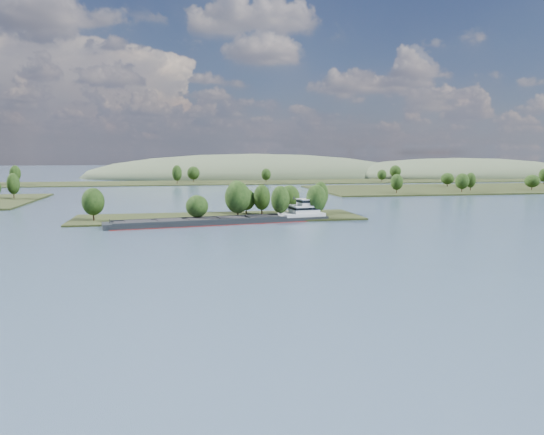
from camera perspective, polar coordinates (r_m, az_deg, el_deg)
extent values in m
plane|color=#3C5168|center=(128.99, -3.49, -3.28)|extent=(1800.00, 1800.00, 0.00)
cube|color=black|center=(188.03, -5.75, -0.06)|extent=(100.00, 30.00, 1.20)
cylinder|color=black|center=(181.72, 0.90, 0.50)|extent=(0.50, 0.50, 3.66)
ellipsoid|color=black|center=(181.26, 0.90, 1.96)|extent=(6.55, 6.55, 9.41)
cylinder|color=black|center=(197.62, -3.79, 1.06)|extent=(0.50, 0.50, 3.99)
ellipsoid|color=black|center=(197.16, -3.80, 2.52)|extent=(7.74, 7.74, 10.26)
cylinder|color=black|center=(179.19, -3.70, 0.48)|extent=(0.50, 0.50, 4.19)
ellipsoid|color=black|center=(178.66, -3.71, 2.18)|extent=(8.86, 8.86, 10.78)
cylinder|color=black|center=(193.51, -2.79, 0.80)|extent=(0.50, 0.50, 3.08)
ellipsoid|color=black|center=(193.13, -2.79, 1.96)|extent=(6.84, 6.84, 7.91)
cylinder|color=black|center=(174.85, -8.05, 0.04)|extent=(0.50, 0.50, 2.83)
ellipsoid|color=black|center=(174.46, -8.07, 1.21)|extent=(7.40, 7.40, 7.28)
cylinder|color=black|center=(185.18, -18.64, 0.24)|extent=(0.50, 0.50, 3.56)
ellipsoid|color=black|center=(184.73, -18.69, 1.63)|extent=(7.47, 7.47, 9.15)
cylinder|color=black|center=(191.47, -1.10, 0.82)|extent=(0.50, 0.50, 3.59)
ellipsoid|color=black|center=(191.04, -1.10, 2.18)|extent=(6.21, 6.21, 9.23)
cylinder|color=black|center=(201.33, 5.23, 1.12)|extent=(0.50, 0.50, 3.80)
ellipsoid|color=black|center=(200.90, 5.25, 2.49)|extent=(5.86, 5.86, 9.77)
cylinder|color=black|center=(182.72, 4.77, 0.53)|extent=(0.50, 0.50, 3.77)
ellipsoid|color=black|center=(182.24, 4.79, 2.02)|extent=(7.15, 7.15, 9.69)
cylinder|color=black|center=(196.89, 1.89, 0.96)|extent=(0.50, 0.50, 3.43)
ellipsoid|color=black|center=(196.48, 1.90, 2.23)|extent=(7.66, 7.66, 8.81)
cylinder|color=black|center=(287.82, -26.01, 2.26)|extent=(0.50, 0.50, 4.04)
ellipsoid|color=black|center=(287.50, -26.07, 3.28)|extent=(6.16, 6.16, 10.39)
cylinder|color=black|center=(300.99, 13.25, 2.90)|extent=(0.50, 0.50, 3.45)
ellipsoid|color=black|center=(300.72, 13.27, 3.74)|extent=(6.86, 6.86, 8.86)
cylinder|color=black|center=(354.75, 26.16, 2.93)|extent=(0.50, 0.50, 2.99)
ellipsoid|color=black|center=(354.55, 26.20, 3.54)|extent=(8.82, 8.82, 7.68)
cylinder|color=black|center=(318.39, 19.74, 2.90)|extent=(0.50, 0.50, 3.51)
ellipsoid|color=black|center=(318.13, 19.78, 3.70)|extent=(7.77, 7.77, 9.03)
cylinder|color=black|center=(334.63, 20.56, 3.04)|extent=(0.50, 0.50, 3.47)
ellipsoid|color=black|center=(334.39, 20.59, 3.79)|extent=(5.96, 5.96, 8.91)
cylinder|color=black|center=(367.99, 18.33, 3.41)|extent=(0.50, 0.50, 2.98)
ellipsoid|color=black|center=(367.79, 18.36, 4.00)|extent=(8.56, 8.56, 7.67)
cylinder|color=black|center=(422.44, 27.18, 3.45)|extent=(0.50, 0.50, 3.65)
ellipsoid|color=black|center=(422.24, 27.21, 4.08)|extent=(7.05, 7.05, 9.40)
cube|color=black|center=(406.93, -8.38, 3.67)|extent=(900.00, 60.00, 1.20)
cylinder|color=black|center=(420.12, 11.72, 4.00)|extent=(0.50, 0.50, 3.11)
ellipsoid|color=black|center=(419.94, 11.74, 4.54)|extent=(7.27, 7.27, 7.99)
cylinder|color=black|center=(410.27, -8.44, 4.06)|extent=(0.50, 0.50, 3.96)
ellipsoid|color=black|center=(410.05, -8.45, 4.76)|extent=(9.53, 9.53, 10.18)
cylinder|color=black|center=(462.21, 13.11, 4.27)|extent=(0.50, 0.50, 3.89)
ellipsoid|color=black|center=(462.02, 13.12, 4.88)|extent=(9.57, 9.57, 9.99)
cylinder|color=black|center=(418.31, -25.86, 3.52)|extent=(0.50, 0.50, 4.41)
ellipsoid|color=black|center=(418.08, -25.90, 4.29)|extent=(7.68, 7.68, 11.35)
cylinder|color=black|center=(403.14, -0.64, 4.05)|extent=(0.50, 0.50, 3.46)
ellipsoid|color=black|center=(402.94, -0.64, 4.67)|extent=(7.43, 7.43, 8.89)
cylinder|color=black|center=(389.28, -10.17, 3.91)|extent=(0.50, 0.50, 4.44)
ellipsoid|color=black|center=(389.03, -10.18, 4.74)|extent=(7.09, 7.09, 11.43)
ellipsoid|color=#415037|center=(550.45, 19.54, 4.19)|extent=(260.00, 140.00, 36.00)
ellipsoid|color=#415037|center=(512.10, -2.08, 4.41)|extent=(320.00, 160.00, 44.00)
cube|color=black|center=(173.29, -5.28, -0.51)|extent=(72.14, 20.17, 1.97)
cube|color=maroon|center=(173.34, -5.28, -0.64)|extent=(72.35, 20.37, 0.22)
cube|color=black|center=(175.77, -7.91, -0.03)|extent=(54.87, 9.13, 0.72)
cube|color=black|center=(167.26, -7.29, -0.37)|extent=(54.87, 9.13, 0.72)
cube|color=black|center=(171.53, -7.61, -0.24)|extent=(54.32, 16.45, 0.27)
cube|color=black|center=(168.54, -14.17, -0.43)|extent=(9.12, 8.52, 0.31)
cube|color=black|center=(169.74, -10.86, -0.29)|extent=(9.12, 8.52, 0.31)
cube|color=black|center=(171.50, -7.61, -0.15)|extent=(9.12, 8.52, 0.31)
cube|color=black|center=(173.79, -4.43, -0.01)|extent=(9.12, 8.52, 0.31)
cube|color=black|center=(176.61, -1.35, 0.12)|extent=(9.12, 8.52, 0.31)
cube|color=black|center=(168.06, -17.35, -0.91)|extent=(3.93, 8.38, 1.79)
cylinder|color=black|center=(167.93, -17.06, -0.47)|extent=(0.25, 0.25, 1.97)
cube|color=silver|center=(181.92, 3.21, 0.35)|extent=(15.50, 10.75, 1.07)
cube|color=silver|center=(182.07, 3.47, 0.92)|extent=(9.97, 8.49, 2.69)
cube|color=black|center=(182.03, 3.47, 1.03)|extent=(10.18, 8.69, 0.81)
cube|color=silver|center=(182.19, 3.74, 1.66)|extent=(6.15, 6.15, 1.97)
cube|color=black|center=(182.16, 3.74, 1.77)|extent=(6.36, 6.36, 0.72)
cube|color=silver|center=(182.10, 3.74, 2.00)|extent=(6.56, 6.56, 0.18)
cylinder|color=silver|center=(182.90, 4.39, 2.35)|extent=(0.21, 0.21, 2.33)
cylinder|color=black|center=(183.17, 2.38, 2.09)|extent=(0.51, 0.51, 1.07)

